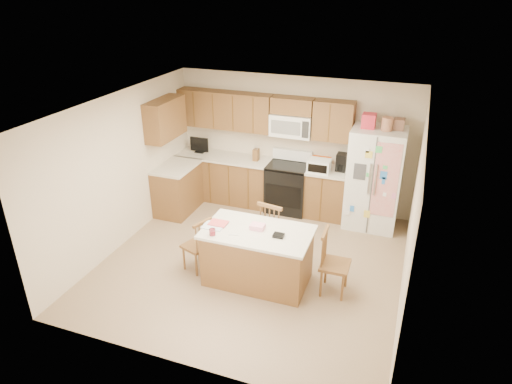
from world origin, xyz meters
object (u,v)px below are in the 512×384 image
at_px(island, 257,256).
at_px(refrigerator, 374,178).
at_px(windsor_chair_left, 198,246).
at_px(windsor_chair_back, 274,231).
at_px(windsor_chair_right, 333,264).
at_px(stove, 288,187).

bearing_deg(island, refrigerator, 59.75).
bearing_deg(windsor_chair_left, island, 1.82).
height_order(windsor_chair_back, windsor_chair_right, windsor_chair_back).
relative_size(refrigerator, windsor_chair_back, 2.02).
distance_m(island, windsor_chair_back, 0.67).
distance_m(refrigerator, windsor_chair_right, 2.24).
distance_m(stove, windsor_chair_right, 2.60).
bearing_deg(island, stove, 95.59).
relative_size(refrigerator, windsor_chair_right, 2.10).
relative_size(stove, windsor_chair_right, 1.16).
xyz_separation_m(refrigerator, island, (-1.34, -2.30, -0.49)).
bearing_deg(windsor_chair_left, refrigerator, 45.53).
bearing_deg(windsor_chair_back, windsor_chair_left, -144.70).
distance_m(island, windsor_chair_left, 0.95).
xyz_separation_m(windsor_chair_left, windsor_chair_right, (2.03, 0.15, 0.04)).
relative_size(stove, island, 0.72).
xyz_separation_m(refrigerator, windsor_chair_back, (-1.31, -1.63, -0.44)).
height_order(stove, windsor_chair_back, stove).
distance_m(island, windsor_chair_right, 1.09).
bearing_deg(island, windsor_chair_right, 6.24).
height_order(windsor_chair_left, windsor_chair_right, windsor_chair_right).
bearing_deg(stove, island, -84.41).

